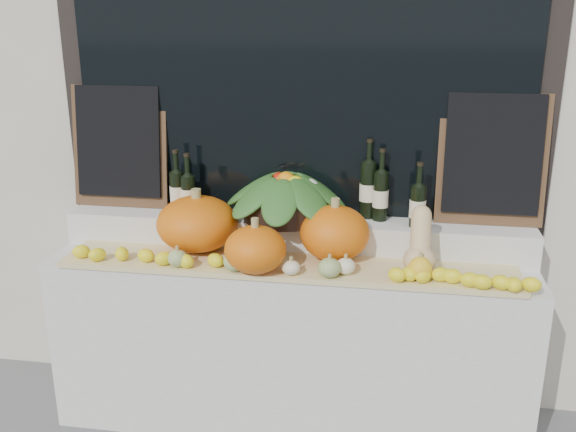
{
  "coord_description": "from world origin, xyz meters",
  "views": [
    {
      "loc": [
        0.45,
        -1.3,
        2.03
      ],
      "look_at": [
        0.0,
        1.45,
        1.12
      ],
      "focal_mm": 40.0,
      "sensor_mm": 36.0,
      "label": 1
    }
  ],
  "objects_px": {
    "wine_bottle_tall": "(368,189)",
    "pumpkin_left": "(197,224)",
    "produce_bowl": "(286,195)",
    "butternut_squash": "(420,246)",
    "pumpkin_right": "(335,233)"
  },
  "relations": [
    {
      "from": "pumpkin_left",
      "to": "pumpkin_right",
      "type": "height_order",
      "value": "pumpkin_left"
    },
    {
      "from": "butternut_squash",
      "to": "wine_bottle_tall",
      "type": "height_order",
      "value": "wine_bottle_tall"
    },
    {
      "from": "pumpkin_left",
      "to": "produce_bowl",
      "type": "bearing_deg",
      "value": 19.86
    },
    {
      "from": "pumpkin_right",
      "to": "wine_bottle_tall",
      "type": "bearing_deg",
      "value": 60.16
    },
    {
      "from": "pumpkin_right",
      "to": "produce_bowl",
      "type": "relative_size",
      "value": 0.5
    },
    {
      "from": "produce_bowl",
      "to": "pumpkin_right",
      "type": "bearing_deg",
      "value": -32.43
    },
    {
      "from": "pumpkin_right",
      "to": "pumpkin_left",
      "type": "bearing_deg",
      "value": 178.76
    },
    {
      "from": "wine_bottle_tall",
      "to": "pumpkin_left",
      "type": "bearing_deg",
      "value": -164.21
    },
    {
      "from": "pumpkin_left",
      "to": "produce_bowl",
      "type": "height_order",
      "value": "produce_bowl"
    },
    {
      "from": "produce_bowl",
      "to": "wine_bottle_tall",
      "type": "relative_size",
      "value": 1.65
    },
    {
      "from": "pumpkin_left",
      "to": "pumpkin_right",
      "type": "relative_size",
      "value": 1.21
    },
    {
      "from": "produce_bowl",
      "to": "wine_bottle_tall",
      "type": "distance_m",
      "value": 0.4
    },
    {
      "from": "produce_bowl",
      "to": "wine_bottle_tall",
      "type": "height_order",
      "value": "wine_bottle_tall"
    },
    {
      "from": "pumpkin_right",
      "to": "wine_bottle_tall",
      "type": "distance_m",
      "value": 0.32
    },
    {
      "from": "pumpkin_left",
      "to": "wine_bottle_tall",
      "type": "height_order",
      "value": "wine_bottle_tall"
    }
  ]
}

